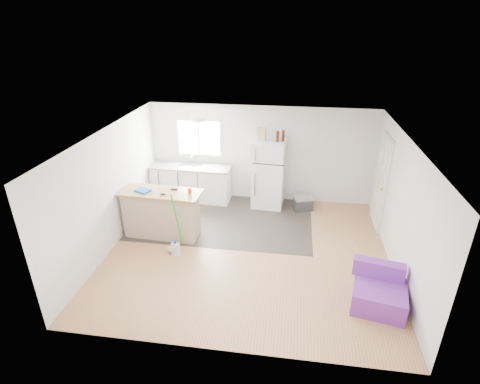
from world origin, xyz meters
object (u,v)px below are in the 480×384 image
(cooler, at_px, (303,203))
(purple_seat, at_px, (379,292))
(peninsula, at_px, (162,213))
(bottle_right, at_px, (283,136))
(kitchen_cabinets, at_px, (191,182))
(red_cup, at_px, (190,190))
(blue_tray, at_px, (143,190))
(cardboard_box, at_px, (262,134))
(bottle_left, at_px, (278,136))
(refrigerator, at_px, (269,174))
(cleaner_jug, at_px, (176,249))
(mop, at_px, (173,241))

(cooler, relative_size, purple_seat, 0.55)
(peninsula, xyz_separation_m, bottle_right, (2.43, 1.72, 1.29))
(kitchen_cabinets, bearing_deg, red_cup, -73.10)
(cooler, bearing_deg, blue_tray, -171.96)
(cardboard_box, relative_size, bottle_right, 1.20)
(red_cup, xyz_separation_m, blue_tray, (-0.98, -0.06, -0.04))
(bottle_left, relative_size, bottle_right, 1.00)
(refrigerator, distance_m, cooler, 1.11)
(blue_tray, height_order, bottle_left, bottle_left)
(peninsula, xyz_separation_m, bottle_left, (2.30, 1.66, 1.29))
(kitchen_cabinets, xyz_separation_m, cardboard_box, (1.77, -0.10, 1.37))
(red_cup, bearing_deg, refrigerator, 49.35)
(peninsula, relative_size, blue_tray, 5.69)
(cleaner_jug, relative_size, bottle_left, 1.26)
(cooler, height_order, red_cup, red_cup)
(refrigerator, xyz_separation_m, bottle_right, (0.30, -0.03, 0.97))
(cooler, bearing_deg, bottle_right, 150.60)
(kitchen_cabinets, height_order, cleaner_jug, kitchen_cabinets)
(refrigerator, distance_m, bottle_right, 1.01)
(kitchen_cabinets, bearing_deg, refrigerator, 0.33)
(cleaner_jug, xyz_separation_m, bottle_left, (1.81, 2.36, 1.67))
(mop, bearing_deg, bottle_right, 53.81)
(cleaner_jug, xyz_separation_m, cardboard_box, (1.44, 2.40, 1.70))
(purple_seat, xyz_separation_m, bottle_left, (-1.88, 3.25, 1.56))
(purple_seat, distance_m, red_cup, 3.98)
(blue_tray, xyz_separation_m, cardboard_box, (2.27, 1.74, 0.79))
(peninsula, xyz_separation_m, blue_tray, (-0.34, -0.04, 0.53))
(cleaner_jug, height_order, mop, mop)
(mop, relative_size, cardboard_box, 4.45)
(peninsula, relative_size, cooler, 3.25)
(peninsula, distance_m, cardboard_box, 2.89)
(cleaner_jug, relative_size, bottle_right, 1.26)
(refrigerator, height_order, bottle_right, bottle_right)
(purple_seat, xyz_separation_m, cleaner_jug, (-3.69, 0.89, -0.11))
(refrigerator, xyz_separation_m, cleaner_jug, (-1.63, -2.45, -0.70))
(refrigerator, xyz_separation_m, cooler, (0.87, -0.14, -0.67))
(purple_seat, xyz_separation_m, mop, (-3.78, 0.99, -0.01))
(kitchen_cabinets, height_order, refrigerator, refrigerator)
(peninsula, height_order, cleaner_jug, peninsula)
(peninsula, bearing_deg, red_cup, 4.73)
(cooler, height_order, cardboard_box, cardboard_box)
(refrigerator, bearing_deg, bottle_left, -22.71)
(refrigerator, height_order, cleaner_jug, refrigerator)
(purple_seat, relative_size, bottle_left, 3.82)
(mop, height_order, bottle_right, bottle_right)
(bottle_right, bearing_deg, cleaner_jug, -128.67)
(peninsula, distance_m, bottle_left, 3.12)
(mop, bearing_deg, blue_tray, 148.33)
(cardboard_box, bearing_deg, red_cup, -127.50)
(peninsula, relative_size, refrigerator, 1.01)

